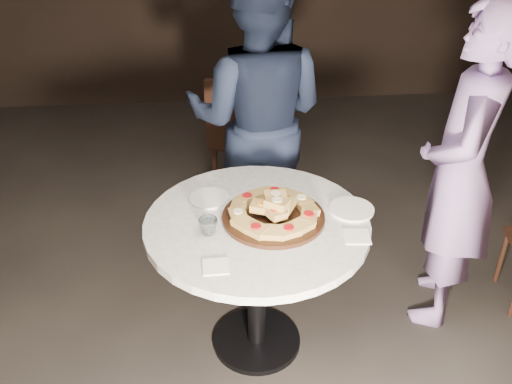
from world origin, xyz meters
TOP-DOWN VIEW (x-y plane):
  - floor at (0.00, 0.00)m, footprint 7.00×7.00m
  - table at (-0.12, 0.03)m, footprint 1.41×1.41m
  - serving_board at (-0.04, 0.03)m, footprint 0.59×0.59m
  - focaccia_pile at (-0.04, 0.03)m, footprint 0.44×0.44m
  - plate_left at (-0.34, 0.24)m, footprint 0.21×0.21m
  - plate_right at (0.35, 0.08)m, footprint 0.27×0.27m
  - water_glass at (-0.35, -0.06)m, footprint 0.10×0.10m
  - napkin_near at (-0.32, -0.31)m, footprint 0.11×0.11m
  - napkin_far at (0.33, -0.14)m, footprint 0.13×0.13m
  - chair_far at (-0.08, 1.46)m, footprint 0.63×0.64m
  - diner_navy at (-0.04, 0.93)m, footprint 1.05×0.91m
  - diner_teal at (0.95, 0.24)m, footprint 0.67×0.77m

SIDE VIEW (x-z plane):
  - floor at x=0.00m, z-range 0.00..0.00m
  - chair_far at x=-0.08m, z-range 0.08..1.08m
  - table at x=-0.12m, z-range 0.26..1.07m
  - napkin_near at x=-0.32m, z-range 0.81..0.82m
  - napkin_far at x=0.33m, z-range 0.81..0.82m
  - plate_left at x=-0.34m, z-range 0.81..0.82m
  - plate_right at x=0.35m, z-range 0.81..0.83m
  - serving_board at x=-0.04m, z-range 0.81..0.83m
  - water_glass at x=-0.35m, z-range 0.81..0.89m
  - focaccia_pile at x=-0.04m, z-range 0.81..0.93m
  - diner_teal at x=0.95m, z-range 0.00..1.79m
  - diner_navy at x=-0.04m, z-range 0.00..1.86m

